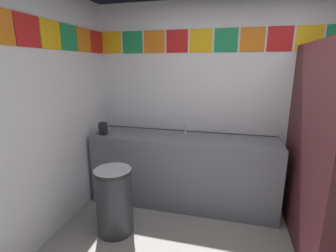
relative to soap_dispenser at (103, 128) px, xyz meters
name	(u,v)px	position (x,y,z in m)	size (l,w,h in m)	color
wall_back	(247,105)	(1.74, 0.49, 0.29)	(3.87, 0.09, 2.52)	silver
vanity_counter	(183,170)	(1.00, 0.17, -0.52)	(2.29, 0.57, 0.90)	slate
faucet_center	(185,131)	(1.00, 0.26, -0.03)	(0.04, 0.10, 0.14)	silver
soap_dispenser	(103,128)	(0.00, 0.00, 0.00)	(0.09, 0.09, 0.16)	black
stall_divider	(335,161)	(2.41, -0.51, 0.01)	(0.92, 1.41, 1.96)	#471E23
trash_bin	(114,201)	(0.41, -0.59, -0.62)	(0.39, 0.39, 0.72)	#333338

